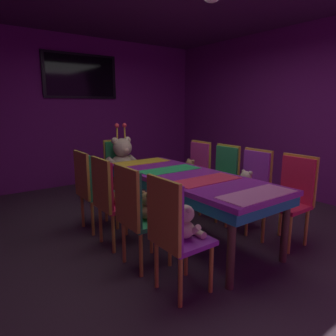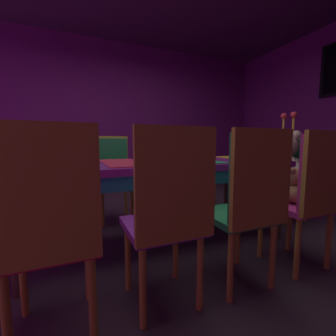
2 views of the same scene
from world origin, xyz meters
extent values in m
plane|color=#3F2D38|center=(0.00, 0.00, 0.00)|extent=(7.90, 7.90, 0.00)
cube|color=#721E72|center=(0.00, 3.20, 1.40)|extent=(5.20, 0.12, 2.80)
cube|color=#721E72|center=(2.60, 0.00, 1.40)|extent=(0.12, 6.40, 2.80)
cube|color=purple|center=(0.00, 0.00, 0.71)|extent=(0.90, 2.31, 0.05)
cube|color=teal|center=(0.00, 0.00, 0.64)|extent=(0.88, 2.26, 0.10)
cylinder|color=#4C3826|center=(0.38, 1.04, 0.34)|extent=(0.07, 0.07, 0.69)
cylinder|color=#4C3826|center=(0.38, -1.04, 0.34)|extent=(0.07, 0.07, 0.69)
cylinder|color=#4C3826|center=(-0.38, 1.04, 0.34)|extent=(0.07, 0.07, 0.69)
cylinder|color=#4C3826|center=(-0.38, -1.04, 0.34)|extent=(0.07, 0.07, 0.69)
cube|color=pink|center=(0.00, -0.98, 0.74)|extent=(0.77, 0.32, 0.01)
cube|color=#E52D4C|center=(0.00, -0.33, 0.74)|extent=(0.77, 0.32, 0.01)
cube|color=green|center=(0.00, 0.33, 0.74)|extent=(0.77, 0.32, 0.01)
cube|color=yellow|center=(0.00, 0.98, 0.74)|extent=(0.77, 0.32, 0.01)
cube|color=purple|center=(-0.71, -0.82, 0.44)|extent=(0.40, 0.40, 0.04)
cube|color=purple|center=(-0.89, -0.82, 0.71)|extent=(0.05, 0.38, 0.50)
cube|color=gold|center=(-0.91, -0.82, 0.71)|extent=(0.03, 0.41, 0.55)
cylinder|color=gold|center=(-0.55, -0.66, 0.21)|extent=(0.04, 0.04, 0.42)
cylinder|color=gold|center=(-0.55, -0.98, 0.21)|extent=(0.04, 0.04, 0.42)
cylinder|color=gold|center=(-0.87, -0.66, 0.21)|extent=(0.04, 0.04, 0.42)
cylinder|color=gold|center=(-0.87, -0.98, 0.21)|extent=(0.04, 0.04, 0.42)
ellipsoid|color=beige|center=(-0.71, -0.82, 0.54)|extent=(0.18, 0.18, 0.14)
sphere|color=beige|center=(-0.69, -0.82, 0.67)|extent=(0.14, 0.14, 0.14)
sphere|color=#FDDCAD|center=(-0.64, -0.82, 0.66)|extent=(0.05, 0.05, 0.05)
sphere|color=beige|center=(-0.71, -0.77, 0.72)|extent=(0.05, 0.05, 0.05)
sphere|color=beige|center=(-0.71, -0.87, 0.72)|extent=(0.05, 0.05, 0.05)
cylinder|color=beige|center=(-0.67, -0.73, 0.55)|extent=(0.05, 0.13, 0.12)
cylinder|color=beige|center=(-0.67, -0.91, 0.55)|extent=(0.05, 0.13, 0.12)
cylinder|color=beige|center=(-0.59, -0.77, 0.49)|extent=(0.06, 0.13, 0.06)
cylinder|color=beige|center=(-0.59, -0.87, 0.49)|extent=(0.06, 0.13, 0.06)
cube|color=#268C4C|center=(-0.73, -0.28, 0.44)|extent=(0.40, 0.40, 0.04)
cube|color=#268C4C|center=(-0.91, -0.28, 0.71)|extent=(0.05, 0.38, 0.50)
cube|color=gold|center=(-0.93, -0.28, 0.71)|extent=(0.03, 0.41, 0.55)
cylinder|color=gold|center=(-0.57, -0.12, 0.21)|extent=(0.04, 0.04, 0.42)
cylinder|color=gold|center=(-0.57, -0.44, 0.21)|extent=(0.04, 0.04, 0.42)
cylinder|color=gold|center=(-0.89, -0.12, 0.21)|extent=(0.04, 0.04, 0.42)
cylinder|color=gold|center=(-0.89, -0.44, 0.21)|extent=(0.04, 0.04, 0.42)
ellipsoid|color=olive|center=(-0.73, -0.28, 0.53)|extent=(0.17, 0.17, 0.13)
sphere|color=olive|center=(-0.71, -0.28, 0.65)|extent=(0.13, 0.13, 0.13)
sphere|color=#AE7747|center=(-0.67, -0.28, 0.64)|extent=(0.05, 0.05, 0.05)
sphere|color=olive|center=(-0.73, -0.23, 0.70)|extent=(0.05, 0.05, 0.05)
sphere|color=olive|center=(-0.73, -0.33, 0.70)|extent=(0.05, 0.05, 0.05)
cylinder|color=olive|center=(-0.69, -0.20, 0.55)|extent=(0.05, 0.12, 0.11)
cylinder|color=olive|center=(-0.69, -0.37, 0.55)|extent=(0.05, 0.12, 0.11)
cylinder|color=olive|center=(-0.62, -0.24, 0.49)|extent=(0.06, 0.12, 0.06)
cylinder|color=olive|center=(-0.62, -0.33, 0.49)|extent=(0.06, 0.12, 0.06)
cube|color=red|center=(-0.72, 0.27, 0.44)|extent=(0.40, 0.40, 0.04)
cube|color=red|center=(-0.90, 0.27, 0.71)|extent=(0.05, 0.38, 0.50)
cube|color=gold|center=(-0.92, 0.27, 0.71)|extent=(0.03, 0.41, 0.55)
cylinder|color=gold|center=(-0.56, 0.43, 0.21)|extent=(0.04, 0.04, 0.42)
cylinder|color=gold|center=(-0.56, 0.11, 0.21)|extent=(0.04, 0.04, 0.42)
cylinder|color=gold|center=(-0.88, 0.43, 0.21)|extent=(0.04, 0.04, 0.42)
cylinder|color=gold|center=(-0.88, 0.11, 0.21)|extent=(0.04, 0.04, 0.42)
ellipsoid|color=olive|center=(-0.72, 0.27, 0.54)|extent=(0.18, 0.18, 0.14)
sphere|color=olive|center=(-0.71, 0.27, 0.67)|extent=(0.14, 0.14, 0.14)
sphere|color=#AE7747|center=(-0.66, 0.27, 0.66)|extent=(0.05, 0.05, 0.05)
sphere|color=olive|center=(-0.72, 0.33, 0.72)|extent=(0.05, 0.05, 0.05)
sphere|color=olive|center=(-0.72, 0.22, 0.72)|extent=(0.05, 0.05, 0.05)
cylinder|color=olive|center=(-0.69, 0.36, 0.55)|extent=(0.05, 0.13, 0.12)
cylinder|color=olive|center=(-0.69, 0.18, 0.55)|extent=(0.05, 0.13, 0.12)
cylinder|color=olive|center=(-0.61, 0.32, 0.49)|extent=(0.06, 0.13, 0.06)
cylinder|color=olive|center=(-0.61, 0.23, 0.49)|extent=(0.06, 0.13, 0.06)
cube|color=#268C4C|center=(-0.72, 0.82, 0.44)|extent=(0.40, 0.40, 0.04)
cube|color=#268C4C|center=(-0.90, 0.82, 0.71)|extent=(0.05, 0.38, 0.50)
cube|color=gold|center=(-0.92, 0.82, 0.71)|extent=(0.03, 0.41, 0.55)
cylinder|color=gold|center=(-0.56, 0.98, 0.21)|extent=(0.04, 0.04, 0.42)
cylinder|color=gold|center=(-0.56, 0.66, 0.21)|extent=(0.04, 0.04, 0.42)
cylinder|color=gold|center=(-0.88, 0.98, 0.21)|extent=(0.04, 0.04, 0.42)
cylinder|color=gold|center=(-0.88, 0.66, 0.21)|extent=(0.04, 0.04, 0.42)
ellipsoid|color=brown|center=(-0.72, 0.82, 0.54)|extent=(0.17, 0.17, 0.14)
sphere|color=brown|center=(-0.71, 0.82, 0.66)|extent=(0.14, 0.14, 0.14)
sphere|color=#99663C|center=(-0.66, 0.82, 0.65)|extent=(0.05, 0.05, 0.05)
sphere|color=brown|center=(-0.72, 0.87, 0.72)|extent=(0.05, 0.05, 0.05)
sphere|color=brown|center=(-0.72, 0.76, 0.72)|extent=(0.05, 0.05, 0.05)
cylinder|color=brown|center=(-0.69, 0.90, 0.55)|extent=(0.05, 0.12, 0.12)
cylinder|color=brown|center=(-0.69, 0.73, 0.55)|extent=(0.05, 0.12, 0.12)
cylinder|color=brown|center=(-0.61, 0.86, 0.49)|extent=(0.06, 0.13, 0.06)
cylinder|color=brown|center=(-0.61, 0.77, 0.49)|extent=(0.06, 0.13, 0.06)
cube|color=red|center=(0.73, -0.82, 0.44)|extent=(0.40, 0.40, 0.04)
cube|color=red|center=(0.91, -0.82, 0.71)|extent=(0.05, 0.38, 0.50)
cube|color=gold|center=(0.93, -0.82, 0.71)|extent=(0.03, 0.41, 0.55)
cylinder|color=gold|center=(0.89, -0.66, 0.21)|extent=(0.04, 0.04, 0.42)
cylinder|color=gold|center=(0.89, -0.98, 0.21)|extent=(0.04, 0.04, 0.42)
cylinder|color=gold|center=(0.57, -0.66, 0.21)|extent=(0.04, 0.04, 0.42)
cylinder|color=gold|center=(0.57, -0.98, 0.21)|extent=(0.04, 0.04, 0.42)
cube|color=purple|center=(0.73, -0.27, 0.44)|extent=(0.40, 0.40, 0.04)
cube|color=purple|center=(0.91, -0.27, 0.71)|extent=(0.05, 0.38, 0.50)
cube|color=gold|center=(0.93, -0.27, 0.71)|extent=(0.03, 0.41, 0.55)
cylinder|color=gold|center=(0.89, -0.11, 0.21)|extent=(0.04, 0.04, 0.42)
cylinder|color=gold|center=(0.89, -0.43, 0.21)|extent=(0.04, 0.04, 0.42)
cylinder|color=gold|center=(0.57, -0.11, 0.21)|extent=(0.04, 0.04, 0.42)
cylinder|color=gold|center=(0.57, -0.43, 0.21)|extent=(0.04, 0.04, 0.42)
ellipsoid|color=beige|center=(0.73, -0.27, 0.54)|extent=(0.18, 0.18, 0.14)
sphere|color=beige|center=(0.72, -0.27, 0.67)|extent=(0.14, 0.14, 0.14)
sphere|color=#FDDCAD|center=(0.67, -0.27, 0.65)|extent=(0.05, 0.05, 0.05)
sphere|color=beige|center=(0.73, -0.32, 0.72)|extent=(0.05, 0.05, 0.05)
sphere|color=beige|center=(0.73, -0.21, 0.72)|extent=(0.05, 0.05, 0.05)
cylinder|color=beige|center=(0.69, -0.35, 0.55)|extent=(0.05, 0.13, 0.12)
cylinder|color=beige|center=(0.69, -0.18, 0.55)|extent=(0.05, 0.13, 0.12)
cylinder|color=beige|center=(0.62, -0.31, 0.49)|extent=(0.06, 0.13, 0.06)
cylinder|color=beige|center=(0.62, -0.22, 0.49)|extent=(0.06, 0.13, 0.06)
cube|color=#268C4C|center=(0.75, 0.24, 0.44)|extent=(0.40, 0.40, 0.04)
cube|color=#268C4C|center=(0.93, 0.24, 0.71)|extent=(0.05, 0.38, 0.50)
cube|color=gold|center=(0.95, 0.24, 0.71)|extent=(0.03, 0.41, 0.55)
cylinder|color=gold|center=(0.91, 0.40, 0.21)|extent=(0.04, 0.04, 0.42)
cylinder|color=gold|center=(0.91, 0.08, 0.21)|extent=(0.04, 0.04, 0.42)
cylinder|color=gold|center=(0.59, 0.40, 0.21)|extent=(0.04, 0.04, 0.42)
cylinder|color=gold|center=(0.59, 0.08, 0.21)|extent=(0.04, 0.04, 0.42)
cube|color=#CC338C|center=(0.74, 0.79, 0.44)|extent=(0.40, 0.40, 0.04)
cube|color=#CC338C|center=(0.92, 0.79, 0.71)|extent=(0.05, 0.38, 0.50)
cube|color=gold|center=(0.94, 0.79, 0.71)|extent=(0.03, 0.41, 0.55)
cylinder|color=gold|center=(0.90, 0.95, 0.21)|extent=(0.04, 0.04, 0.42)
cylinder|color=gold|center=(0.90, 0.63, 0.21)|extent=(0.04, 0.04, 0.42)
cylinder|color=gold|center=(0.58, 0.95, 0.21)|extent=(0.04, 0.04, 0.42)
cylinder|color=gold|center=(0.58, 0.63, 0.21)|extent=(0.04, 0.04, 0.42)
ellipsoid|color=#9E7247|center=(0.74, 0.79, 0.53)|extent=(0.17, 0.17, 0.13)
sphere|color=#9E7247|center=(0.72, 0.79, 0.66)|extent=(0.13, 0.13, 0.13)
sphere|color=tan|center=(0.68, 0.79, 0.65)|extent=(0.05, 0.05, 0.05)
sphere|color=#9E7247|center=(0.74, 0.74, 0.71)|extent=(0.05, 0.05, 0.05)
sphere|color=#9E7247|center=(0.74, 0.84, 0.71)|extent=(0.05, 0.05, 0.05)
cylinder|color=#9E7247|center=(0.70, 0.71, 0.55)|extent=(0.05, 0.12, 0.11)
cylinder|color=#9E7247|center=(0.70, 0.88, 0.55)|extent=(0.05, 0.12, 0.11)
cylinder|color=#9E7247|center=(0.63, 0.75, 0.49)|extent=(0.06, 0.13, 0.06)
cylinder|color=#9E7247|center=(0.63, 0.84, 0.49)|extent=(0.06, 0.13, 0.06)
cube|color=#268C4C|center=(0.00, 1.57, 0.44)|extent=(0.40, 0.40, 0.04)
cube|color=#268C4C|center=(0.00, 1.75, 0.71)|extent=(0.38, 0.05, 0.50)
cube|color=gold|center=(0.00, 1.78, 0.71)|extent=(0.41, 0.03, 0.55)
cylinder|color=gold|center=(0.16, 1.73, 0.21)|extent=(0.04, 0.04, 0.42)
cylinder|color=gold|center=(0.16, 1.41, 0.21)|extent=(0.04, 0.04, 0.42)
cylinder|color=gold|center=(-0.16, 1.73, 0.21)|extent=(0.04, 0.04, 0.42)
cylinder|color=gold|center=(-0.16, 1.41, 0.21)|extent=(0.04, 0.04, 0.42)
ellipsoid|color=beige|center=(0.00, 1.57, 0.62)|extent=(0.36, 0.36, 0.29)
sphere|color=beige|center=(0.00, 1.54, 0.88)|extent=(0.29, 0.29, 0.29)
sphere|color=#FDDCAD|center=(0.00, 1.44, 0.86)|extent=(0.11, 0.11, 0.11)
sphere|color=beige|center=(0.11, 1.57, 0.99)|extent=(0.11, 0.11, 0.11)
sphere|color=beige|center=(-0.11, 1.57, 0.99)|extent=(0.11, 0.11, 0.11)
cylinder|color=beige|center=(0.18, 1.50, 0.65)|extent=(0.26, 0.10, 0.24)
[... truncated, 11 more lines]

